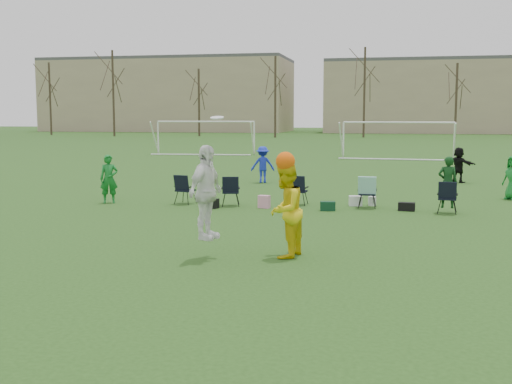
% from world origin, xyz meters
% --- Properties ---
extents(ground, '(260.00, 260.00, 0.00)m').
position_xyz_m(ground, '(0.00, 0.00, 0.00)').
color(ground, '#244A17').
rests_on(ground, ground).
extents(fielder_green_near, '(0.69, 0.58, 1.61)m').
position_xyz_m(fielder_green_near, '(-5.52, 7.52, 0.81)').
color(fielder_green_near, '#147126').
rests_on(fielder_green_near, ground).
extents(fielder_blue, '(1.13, 0.84, 1.57)m').
position_xyz_m(fielder_blue, '(-1.79, 14.87, 0.78)').
color(fielder_blue, '#192CC0').
rests_on(fielder_blue, ground).
extents(fielder_black, '(1.41, 1.23, 1.54)m').
position_xyz_m(fielder_black, '(6.49, 16.69, 0.77)').
color(fielder_black, black).
rests_on(fielder_black, ground).
extents(center_contest, '(2.37, 1.64, 2.91)m').
position_xyz_m(center_contest, '(0.90, 0.48, 1.17)').
color(center_contest, white).
rests_on(center_contest, ground).
extents(sideline_setup, '(8.99, 1.92, 1.70)m').
position_xyz_m(sideline_setup, '(1.57, 7.89, 0.51)').
color(sideline_setup, '#103B15').
rests_on(sideline_setup, ground).
extents(goal_left, '(7.39, 0.76, 2.46)m').
position_xyz_m(goal_left, '(-10.00, 34.00, 1.92)').
color(goal_left, white).
rests_on(goal_left, ground).
extents(goal_mid, '(7.40, 0.63, 2.46)m').
position_xyz_m(goal_mid, '(4.00, 32.00, 1.92)').
color(goal_mid, white).
rests_on(goal_mid, ground).
extents(tree_line, '(110.28, 3.28, 11.40)m').
position_xyz_m(tree_line, '(0.24, 69.85, 5.09)').
color(tree_line, '#382B21').
rests_on(tree_line, ground).
extents(building_row, '(126.00, 16.00, 13.00)m').
position_xyz_m(building_row, '(6.73, 96.00, 5.99)').
color(building_row, tan).
rests_on(building_row, ground).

